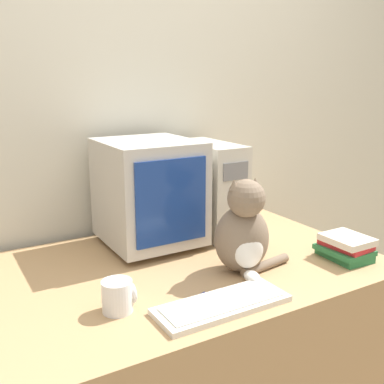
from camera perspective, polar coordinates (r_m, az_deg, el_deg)
The scene contains 9 objects.
wall_back at distance 2.06m, azimuth -8.73°, elevation 9.42°, with size 7.00×0.05×2.50m.
desk at distance 1.88m, azimuth -1.12°, elevation -19.53°, with size 1.45×0.95×0.74m.
crt_monitor at distance 1.83m, azimuth -5.48°, elevation -0.02°, with size 0.36×0.40×0.44m.
computer_tower at distance 1.99m, azimuth 2.23°, elevation 0.50°, with size 0.17×0.39×0.40m.
keyboard at distance 1.40m, azimuth 3.83°, elevation -14.06°, with size 0.42×0.16×0.02m.
cat at distance 1.60m, azimuth 6.59°, elevation -5.11°, with size 0.31×0.24×0.35m.
book_stack at distance 1.83m, azimuth 18.90°, elevation -6.67°, with size 0.16×0.19×0.09m.
pen at distance 1.44m, azimuth -0.19°, elevation -13.61°, with size 0.13×0.05×0.01m.
mug at distance 1.38m, azimuth -9.36°, elevation -12.90°, with size 0.10×0.09×0.10m.
Camera 1 is at (-0.76, -0.89, 1.42)m, focal length 42.00 mm.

